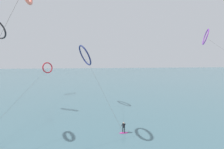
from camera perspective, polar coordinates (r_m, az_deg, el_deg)
sea_water at (r=107.69m, az=-5.91°, el=-0.38°), size 400.00×200.00×0.08m
surfer_magenta at (r=23.86m, az=4.50°, el=-19.87°), size 1.40×0.72×1.70m
kite_crimson at (r=51.08m, az=-23.53°, el=2.37°), size 2.83×38.41×10.43m
kite_violet at (r=50.50m, az=32.29°, el=12.08°), size 3.38×30.98×19.81m
kite_navy at (r=36.17m, az=-10.33°, el=7.20°), size 8.46×18.00×14.64m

